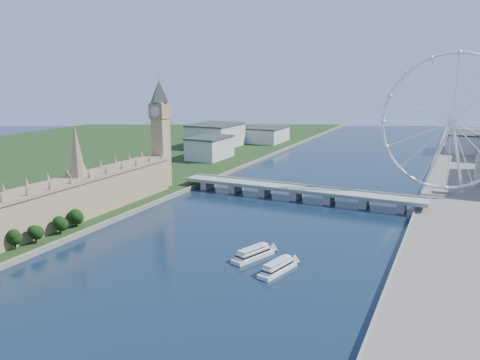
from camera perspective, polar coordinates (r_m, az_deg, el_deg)
The scene contains 7 objects.
parliament_range at distance 372.63m, azimuth -18.95°, elevation -1.88°, with size 24.00×200.00×70.00m.
big_ben at distance 446.68m, azimuth -9.70°, elevation 7.24°, with size 20.02×20.02×110.00m.
westminster_bridge at distance 419.16m, azimuth 6.91°, elevation -1.35°, with size 220.00×22.00×9.50m.
london_eye at distance 443.23m, azimuth 24.46°, elevation 6.36°, with size 113.60×39.12×124.30m.
city_skyline at distance 658.63m, azimuth 17.47°, elevation 4.22°, with size 505.00×280.00×32.00m.
tour_boat_near at distance 285.59m, azimuth 1.61°, elevation -9.52°, with size 8.45×32.89×7.30m, color silver, non-canonical shape.
tour_boat_far at distance 268.01m, azimuth 4.61°, elevation -11.10°, with size 8.15×31.80×7.05m, color silver, non-canonical shape.
Camera 1 is at (127.20, -86.21, 108.38)m, focal length 35.00 mm.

